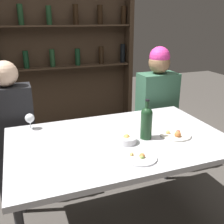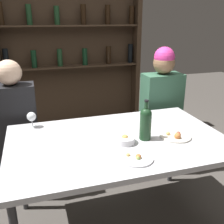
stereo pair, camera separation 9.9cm
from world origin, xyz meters
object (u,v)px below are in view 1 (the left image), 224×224
wine_glass_1 (30,119)px  food_plate_0 (175,134)px  snack_bowl (126,139)px  seated_person_right (156,112)px  seated_person_left (13,136)px  food_plate_1 (140,157)px  wine_bottle (146,121)px

wine_glass_1 → food_plate_0: 1.08m
snack_bowl → seated_person_right: seated_person_right is taller
snack_bowl → seated_person_left: 1.07m
seated_person_left → food_plate_1: bearing=-53.6°
food_plate_1 → snack_bowl: snack_bowl is taller
seated_person_right → seated_person_left: bearing=-180.0°
snack_bowl → seated_person_right: 1.02m
snack_bowl → wine_bottle: bearing=6.7°
wine_bottle → wine_glass_1: wine_bottle is taller
wine_glass_1 → food_plate_1: wine_glass_1 is taller
seated_person_left → seated_person_right: seated_person_right is taller
wine_bottle → wine_glass_1: 0.87m
wine_bottle → seated_person_left: seated_person_left is taller
food_plate_0 → food_plate_1: 0.43m
wine_glass_1 → snack_bowl: bearing=-38.4°
food_plate_0 → seated_person_right: 0.84m
food_plate_0 → food_plate_1: (-0.38, -0.20, -0.00)m
food_plate_0 → food_plate_1: size_ratio=1.09×
wine_glass_1 → snack_bowl: 0.76m
wine_glass_1 → snack_bowl: (0.59, -0.47, -0.06)m
wine_glass_1 → seated_person_left: bearing=116.3°
seated_person_left → seated_person_right: bearing=0.0°
wine_glass_1 → seated_person_left: (-0.14, 0.29, -0.25)m
wine_bottle → wine_glass_1: bearing=148.9°
wine_bottle → seated_person_right: seated_person_right is taller
food_plate_1 → snack_bowl: bearing=87.7°
wine_glass_1 → wine_bottle: bearing=-31.1°
wine_glass_1 → seated_person_left: seated_person_left is taller
wine_bottle → seated_person_right: (0.51, 0.74, -0.24)m
snack_bowl → seated_person_right: size_ratio=0.11×
seated_person_left → food_plate_0: bearing=-35.1°
wine_glass_1 → seated_person_left: size_ratio=0.10×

